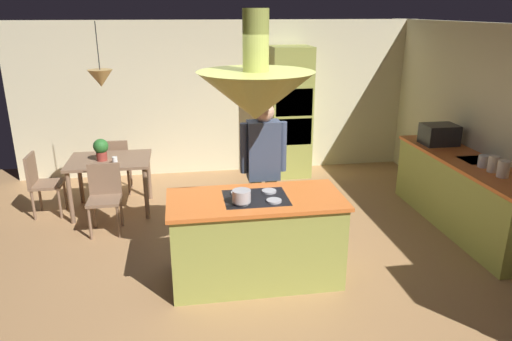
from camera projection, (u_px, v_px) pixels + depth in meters
The scene contains 19 objects.
ground at pixel (253, 268), 5.23m from camera, with size 8.16×8.16×0.00m, color #AD7F51.
wall_back at pixel (221, 98), 8.04m from camera, with size 6.80×0.10×2.55m, color beige.
kitchen_island at pixel (256, 239), 4.89m from camera, with size 1.77×0.83×0.94m.
counter_run_right at pixel (465, 194), 6.07m from camera, with size 0.73×2.56×0.92m.
oven_tower at pixel (290, 113), 7.89m from camera, with size 0.66×0.62×2.15m.
dining_table at pixel (110, 166), 6.53m from camera, with size 1.10×0.84×0.76m.
person_at_island at pixel (263, 166), 5.38m from camera, with size 0.53×0.24×1.77m.
range_hood at pixel (256, 93), 4.41m from camera, with size 1.10×1.10×1.00m.
pendant_light_over_table at pixel (101, 78), 6.15m from camera, with size 0.32×0.32×0.82m.
chair_facing_island at pixel (105, 193), 5.98m from camera, with size 0.40×0.40×0.87m.
chair_by_back_wall at pixel (116, 163), 7.18m from camera, with size 0.40×0.40×0.87m.
chair_at_corner at pixel (41, 180), 6.44m from camera, with size 0.40×0.40×0.87m.
potted_plant_on_table at pixel (101, 148), 6.39m from camera, with size 0.20×0.20×0.30m.
cup_on_table at pixel (115, 160), 6.31m from camera, with size 0.07×0.07×0.09m, color white.
canister_flour at pixel (503, 169), 5.30m from camera, with size 0.13×0.13×0.19m, color silver.
canister_sugar at pixel (493, 164), 5.47m from camera, with size 0.12×0.12×0.19m, color silver.
canister_tea at pixel (484, 161), 5.65m from camera, with size 0.13×0.13×0.14m, color silver.
microwave_on_counter at pixel (439, 134), 6.59m from camera, with size 0.46×0.36×0.28m, color #232326.
cooking_pot_on_cooktop at pixel (242, 196), 4.57m from camera, with size 0.18×0.18×0.12m, color #B2B2B7.
Camera 1 is at (-0.70, -4.55, 2.71)m, focal length 33.27 mm.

